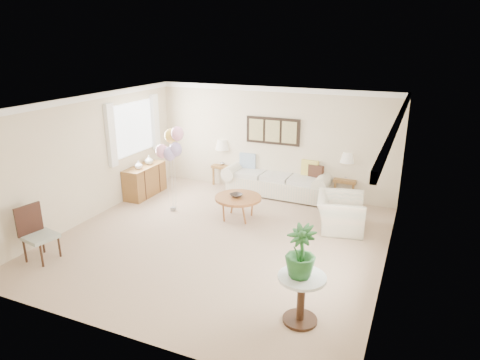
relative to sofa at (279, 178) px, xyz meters
The scene contains 18 objects.
ground_plane 2.95m from the sofa, 93.98° to the right, with size 6.00×6.00×0.00m, color tan.
room_shell 3.11m from the sofa, 96.31° to the right, with size 6.04×6.04×2.60m.
wall_art_triptych 1.19m from the sofa, 168.21° to the left, with size 1.35×0.06×0.65m.
sofa is the anchor object (origin of this frame).
end_table_left 1.58m from the sofa, behind, with size 0.49×0.45×0.54m.
end_table_right 1.61m from the sofa, ahead, with size 0.52×0.47×0.56m.
lamp_left 1.71m from the sofa, behind, with size 0.38×0.38×0.67m.
lamp_right 1.74m from the sofa, ahead, with size 0.36×0.36×0.63m.
coffee_table 1.87m from the sofa, 98.90° to the right, with size 0.99×0.99×0.50m.
decor_bowl 1.89m from the sofa, 99.98° to the right, with size 0.26×0.26×0.06m, color #2E2620.
armchair 2.32m from the sofa, 39.42° to the right, with size 1.05×0.92×0.68m, color beige.
side_table 5.08m from the sofa, 68.15° to the right, with size 0.65×0.65×0.70m.
potted_plant 5.12m from the sofa, 68.55° to the right, with size 0.40×0.40×0.72m, color #1F5224.
accent_chair 5.57m from the sofa, 119.87° to the right, with size 0.57×0.57×0.99m.
credenza 3.29m from the sofa, 154.37° to the right, with size 0.46×1.20×0.74m.
vase_white 3.40m from the sofa, 150.80° to the right, with size 0.18×0.18×0.19m, color white.
vase_sage 3.22m from the sofa, 157.47° to the right, with size 0.20×0.20×0.21m, color #B4B8AE.
balloon_cluster 2.91m from the sofa, 131.29° to the right, with size 0.60×0.45×1.92m.
Camera 1 is at (3.30, -6.65, 3.69)m, focal length 32.00 mm.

